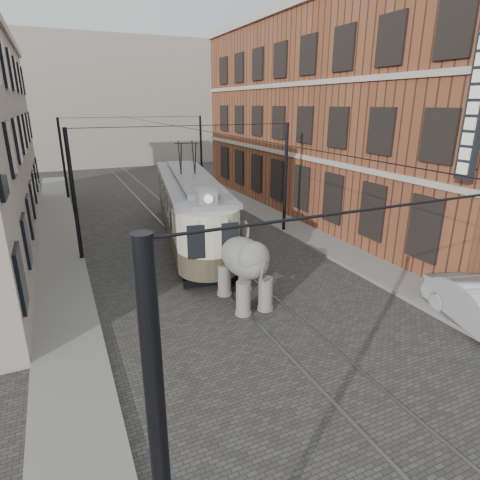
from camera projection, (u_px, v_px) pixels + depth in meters
name	position (u px, v px, depth m)	size (l,w,h in m)	color
ground	(246.00, 290.00, 15.83)	(120.00, 120.00, 0.00)	#3E3B39
tram_rails	(246.00, 290.00, 15.83)	(1.54, 80.00, 0.02)	slate
sidewalk_right	(366.00, 265.00, 18.15)	(2.00, 60.00, 0.15)	slate
sidewalk_left	(67.00, 324.00, 13.27)	(2.00, 60.00, 0.15)	slate
brick_building	(341.00, 119.00, 25.97)	(8.00, 26.00, 12.00)	brown
distant_block	(103.00, 103.00, 48.11)	(28.00, 10.00, 14.00)	gray
catenary	(197.00, 191.00, 19.11)	(11.00, 30.20, 6.00)	black
tram	(189.00, 192.00, 21.07)	(2.65, 12.86, 5.10)	beige
elephant	(244.00, 268.00, 14.52)	(2.42, 4.39, 2.69)	#65635E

